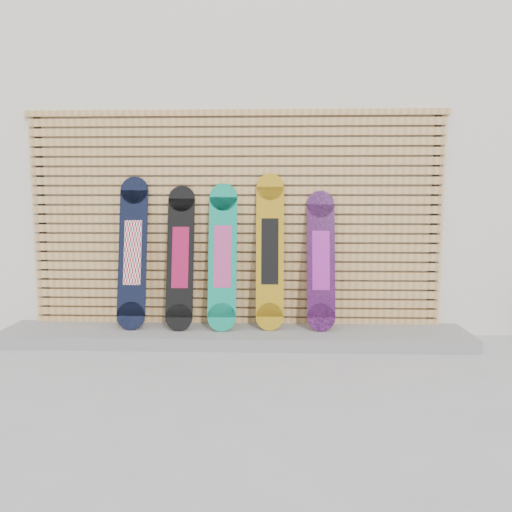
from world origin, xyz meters
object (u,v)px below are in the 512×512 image
(snowboard_0, at_px, (133,253))
(snowboard_4, at_px, (321,260))
(snowboard_3, at_px, (270,251))
(snowboard_2, at_px, (223,256))
(snowboard_1, at_px, (180,257))

(snowboard_0, bearing_deg, snowboard_4, 0.17)
(snowboard_3, bearing_deg, snowboard_4, -1.21)
(snowboard_2, xyz_separation_m, snowboard_3, (0.47, 0.03, 0.05))
(snowboard_1, bearing_deg, snowboard_3, 1.63)
(snowboard_1, height_order, snowboard_3, snowboard_3)
(snowboard_2, bearing_deg, snowboard_1, 179.78)
(snowboard_2, relative_size, snowboard_3, 0.94)
(snowboard_1, distance_m, snowboard_4, 1.40)
(snowboard_3, height_order, snowboard_4, snowboard_3)
(snowboard_3, distance_m, snowboard_4, 0.51)
(snowboard_1, bearing_deg, snowboard_2, -0.22)
(snowboard_0, height_order, snowboard_4, snowboard_0)
(snowboard_2, distance_m, snowboard_3, 0.47)
(snowboard_2, relative_size, snowboard_4, 1.05)
(snowboard_0, relative_size, snowboard_2, 1.05)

